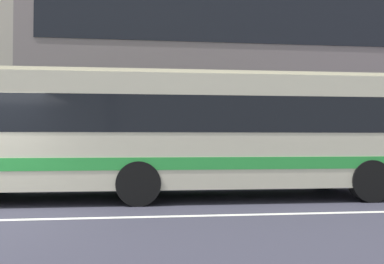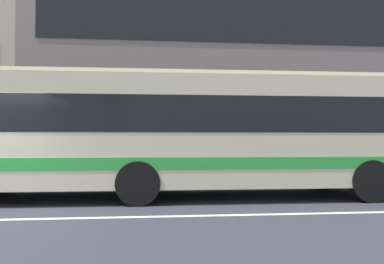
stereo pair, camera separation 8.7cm
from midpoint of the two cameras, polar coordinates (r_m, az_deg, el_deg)
name	(u,v)px [view 2 (the right image)]	position (r m, az deg, el deg)	size (l,w,h in m)	color
apartment_block_right	(237,58)	(23.24, 7.10, 11.37)	(23.07, 9.01, 13.14)	gray
transit_bus	(169,131)	(9.40, -3.40, 0.23)	(11.53, 2.65, 3.11)	beige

